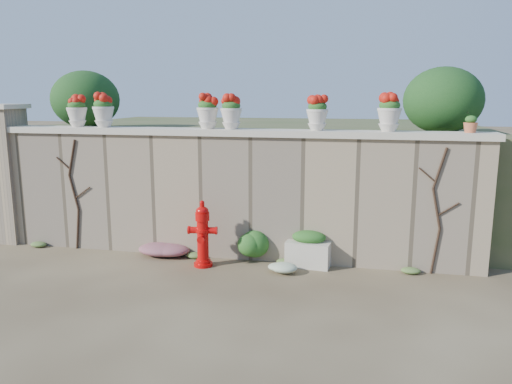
% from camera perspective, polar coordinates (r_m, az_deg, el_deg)
% --- Properties ---
extents(ground, '(80.00, 80.00, 0.00)m').
position_cam_1_polar(ground, '(6.84, -7.13, -11.74)').
color(ground, '#473723').
rests_on(ground, ground).
extents(stone_wall, '(8.00, 0.40, 2.00)m').
position_cam_1_polar(stone_wall, '(8.19, -3.15, -0.51)').
color(stone_wall, gray).
rests_on(stone_wall, ground).
extents(wall_cap, '(8.10, 0.52, 0.10)m').
position_cam_1_polar(wall_cap, '(8.05, -3.23, 6.83)').
color(wall_cap, beige).
rests_on(wall_cap, stone_wall).
extents(gate_pillar, '(0.72, 0.72, 2.48)m').
position_cam_1_polar(gate_pillar, '(10.06, -26.61, 1.98)').
color(gate_pillar, gray).
rests_on(gate_pillar, ground).
extents(raised_fill, '(9.00, 6.00, 2.00)m').
position_cam_1_polar(raised_fill, '(11.26, 1.17, 2.68)').
color(raised_fill, '#384C23').
rests_on(raised_fill, ground).
extents(back_shrub_left, '(1.30, 1.30, 1.10)m').
position_cam_1_polar(back_shrub_left, '(10.41, -18.91, 9.97)').
color(back_shrub_left, '#143814').
rests_on(back_shrub_left, raised_fill).
extents(back_shrub_right, '(1.30, 1.30, 1.10)m').
position_cam_1_polar(back_shrub_right, '(9.02, 20.59, 9.79)').
color(back_shrub_right, '#143814').
rests_on(back_shrub_right, raised_fill).
extents(vine_left, '(0.60, 0.04, 1.91)m').
position_cam_1_polar(vine_left, '(9.07, -20.03, -0.09)').
color(vine_left, black).
rests_on(vine_left, ground).
extents(vine_right, '(0.60, 0.04, 1.91)m').
position_cam_1_polar(vine_right, '(7.77, 20.01, -1.87)').
color(vine_right, black).
rests_on(vine_right, ground).
extents(fire_hydrant, '(0.45, 0.32, 1.04)m').
position_cam_1_polar(fire_hydrant, '(7.80, -6.11, -4.76)').
color(fire_hydrant, '#BE0707').
rests_on(fire_hydrant, ground).
extents(planter_box, '(0.72, 0.47, 0.57)m').
position_cam_1_polar(planter_box, '(7.89, 6.04, -6.55)').
color(planter_box, beige).
rests_on(planter_box, ground).
extents(green_shrub, '(0.67, 0.60, 0.64)m').
position_cam_1_polar(green_shrub, '(8.03, -1.00, -5.74)').
color(green_shrub, '#1E5119').
rests_on(green_shrub, ground).
extents(magenta_clump, '(0.96, 0.64, 0.26)m').
position_cam_1_polar(magenta_clump, '(8.50, -10.20, -6.31)').
color(magenta_clump, '#B82474').
rests_on(magenta_clump, ground).
extents(white_flowers, '(0.57, 0.46, 0.21)m').
position_cam_1_polar(white_flowers, '(7.53, 2.72, -8.65)').
color(white_flowers, white).
rests_on(white_flowers, ground).
extents(urn_pot_0, '(0.34, 0.34, 0.53)m').
position_cam_1_polar(urn_pot_0, '(9.10, -19.79, 8.67)').
color(urn_pot_0, beige).
rests_on(urn_pot_0, wall_cap).
extents(urn_pot_1, '(0.36, 0.36, 0.56)m').
position_cam_1_polar(urn_pot_1, '(8.85, -17.05, 8.87)').
color(urn_pot_1, beige).
rests_on(urn_pot_1, wall_cap).
extents(urn_pot_2, '(0.35, 0.35, 0.55)m').
position_cam_1_polar(urn_pot_2, '(8.12, -5.55, 9.11)').
color(urn_pot_2, beige).
rests_on(urn_pot_2, wall_cap).
extents(urn_pot_3, '(0.34, 0.34, 0.54)m').
position_cam_1_polar(urn_pot_3, '(8.01, -2.85, 9.08)').
color(urn_pot_3, beige).
rests_on(urn_pot_3, wall_cap).
extents(urn_pot_4, '(0.33, 0.33, 0.52)m').
position_cam_1_polar(urn_pot_4, '(7.77, 7.02, 8.90)').
color(urn_pot_4, beige).
rests_on(urn_pot_4, wall_cap).
extents(urn_pot_5, '(0.36, 0.36, 0.56)m').
position_cam_1_polar(urn_pot_5, '(7.75, 14.99, 8.74)').
color(urn_pot_5, beige).
rests_on(urn_pot_5, wall_cap).
extents(terracotta_pot, '(0.20, 0.20, 0.24)m').
position_cam_1_polar(terracotta_pot, '(7.89, 23.32, 7.04)').
color(terracotta_pot, '#C2613B').
rests_on(terracotta_pot, wall_cap).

